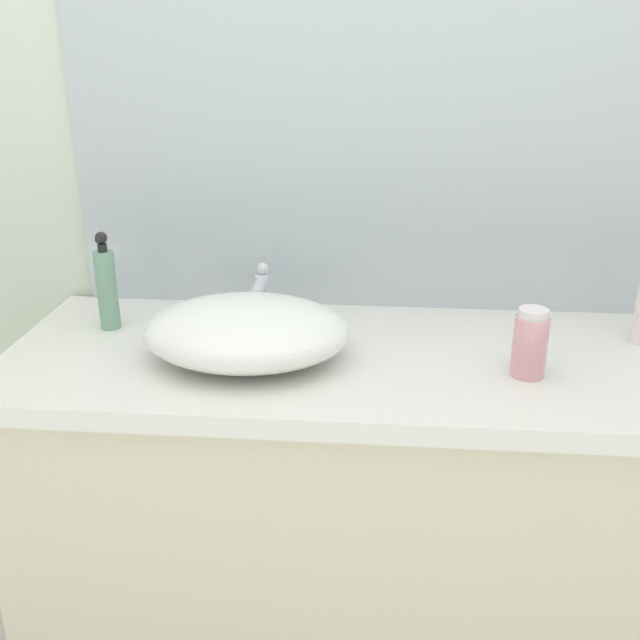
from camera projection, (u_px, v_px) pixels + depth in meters
The scene contains 7 objects.
bathroom_wall_rear at pixel (356, 140), 1.67m from camera, with size 6.00×0.06×2.60m, color silver.
vanity_counter at pixel (384, 533), 1.67m from camera, with size 1.62×0.58×0.91m.
wall_mirror_panel at pixel (402, 19), 1.54m from camera, with size 1.49×0.01×1.30m, color #B2BCC6.
sink_basin at pixel (247, 331), 1.47m from camera, with size 0.42×0.33×0.12m, color white.
faucet at pixel (261, 292), 1.63m from camera, with size 0.03×0.12×0.14m.
lotion_bottle at pixel (107, 287), 1.61m from camera, with size 0.04×0.04×0.22m.
perfume_bottle at pixel (530, 344), 1.39m from camera, with size 0.07×0.07×0.14m.
Camera 1 is at (0.06, -0.98, 1.53)m, focal length 40.73 mm.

